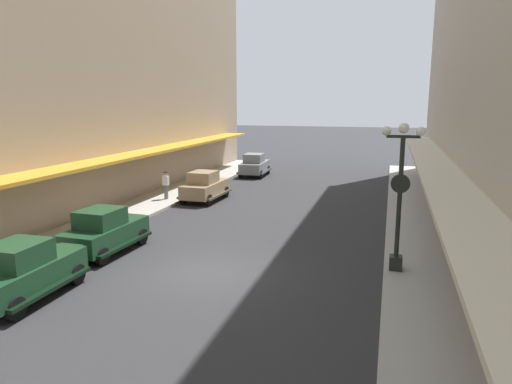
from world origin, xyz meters
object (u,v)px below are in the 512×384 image
(parked_car_3, at_px, (255,164))
(pedestrian_0, at_px, (166,185))
(parked_car_1, at_px, (205,185))
(parked_car_2, at_px, (105,230))
(parked_car_0, at_px, (24,269))
(fire_hydrant, at_px, (113,219))
(lamp_post_with_clock, at_px, (400,191))

(parked_car_3, relative_size, pedestrian_0, 2.58)
(parked_car_1, xyz_separation_m, pedestrian_0, (-2.20, -0.86, 0.07))
(parked_car_2, bearing_deg, parked_car_1, 89.84)
(parked_car_0, bearing_deg, parked_car_1, 90.80)
(fire_hydrant, relative_size, pedestrian_0, 0.49)
(parked_car_0, relative_size, parked_car_1, 1.00)
(lamp_post_with_clock, distance_m, fire_hydrant, 13.14)
(parked_car_3, bearing_deg, parked_car_1, -91.12)
(parked_car_2, relative_size, fire_hydrant, 5.24)
(parked_car_0, height_order, pedestrian_0, parked_car_0)
(parked_car_0, bearing_deg, fire_hydrant, 103.12)
(lamp_post_with_clock, xyz_separation_m, pedestrian_0, (-13.43, 8.77, -1.97))
(parked_car_2, bearing_deg, parked_car_3, 89.37)
(parked_car_1, height_order, pedestrian_0, parked_car_1)
(fire_hydrant, bearing_deg, lamp_post_with_clock, -9.07)
(parked_car_2, bearing_deg, fire_hydrant, 117.60)
(parked_car_0, xyz_separation_m, pedestrian_0, (-2.41, 14.14, 0.07))
(lamp_post_with_clock, distance_m, pedestrian_0, 16.16)
(parked_car_3, xyz_separation_m, fire_hydrant, (-1.72, -17.73, -0.38))
(lamp_post_with_clock, bearing_deg, parked_car_0, -153.99)
(parked_car_0, height_order, fire_hydrant, parked_car_0)
(parked_car_1, relative_size, pedestrian_0, 2.57)
(parked_car_0, distance_m, parked_car_3, 25.14)
(parked_car_1, bearing_deg, parked_car_0, -89.20)
(parked_car_1, relative_size, parked_car_2, 1.00)
(parked_car_0, xyz_separation_m, parked_car_1, (-0.21, 15.01, 0.00))
(parked_car_1, distance_m, parked_car_3, 10.14)
(parked_car_1, bearing_deg, pedestrian_0, -158.55)
(lamp_post_with_clock, bearing_deg, pedestrian_0, 146.87)
(fire_hydrant, distance_m, pedestrian_0, 6.78)
(pedestrian_0, bearing_deg, fire_hydrant, -84.20)
(parked_car_0, xyz_separation_m, lamp_post_with_clock, (11.02, 5.38, 2.04))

